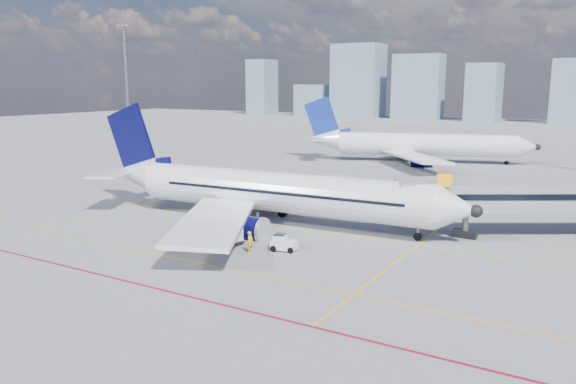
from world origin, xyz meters
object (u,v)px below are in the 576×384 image
object	(u,v)px
cargo_dolly	(226,232)
ramp_worker	(250,242)
main_aircraft	(264,191)
second_aircraft	(415,145)
belt_loader	(216,220)
baggage_tug	(283,243)

from	to	relation	value
cargo_dolly	ramp_worker	xyz separation A→B (m)	(3.58, -1.40, -0.06)
main_aircraft	ramp_worker	world-z (taller)	main_aircraft
second_aircraft	belt_loader	world-z (taller)	second_aircraft
second_aircraft	cargo_dolly	bearing A→B (deg)	-105.07
belt_loader	ramp_worker	distance (m)	10.19
belt_loader	ramp_worker	xyz separation A→B (m)	(8.27, -5.94, 0.34)
baggage_tug	ramp_worker	world-z (taller)	ramp_worker
baggage_tug	belt_loader	xyz separation A→B (m)	(-10.37, 4.03, -0.11)
cargo_dolly	ramp_worker	world-z (taller)	ramp_worker
baggage_tug	belt_loader	bearing A→B (deg)	147.16
second_aircraft	main_aircraft	bearing A→B (deg)	-106.33
main_aircraft	ramp_worker	distance (m)	11.43
second_aircraft	baggage_tug	xyz separation A→B (m)	(8.15, -60.67, -2.51)
main_aircraft	cargo_dolly	world-z (taller)	main_aircraft
ramp_worker	cargo_dolly	bearing A→B (deg)	63.68
baggage_tug	cargo_dolly	size ratio (longest dim) A/B	0.65
second_aircraft	cargo_dolly	distance (m)	61.27
belt_loader	baggage_tug	bearing A→B (deg)	2.45
belt_loader	ramp_worker	world-z (taller)	belt_loader
cargo_dolly	ramp_worker	distance (m)	3.84
main_aircraft	baggage_tug	world-z (taller)	main_aircraft
cargo_dolly	belt_loader	size ratio (longest dim) A/B	0.63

